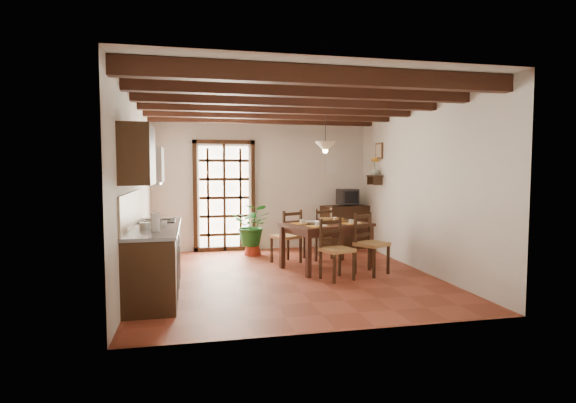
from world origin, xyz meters
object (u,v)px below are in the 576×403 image
object	(u,v)px
crt_tv	(348,197)
pendant_lamp	(325,146)
dining_table	(327,229)
chair_far_left	(287,246)
chair_near_left	(336,261)
chair_far_right	(318,243)
sideboard	(347,227)
chair_near_right	(371,255)
kitchen_counter	(155,259)
potted_plant	(252,226)

from	to	relation	value
crt_tv	pendant_lamp	xyz separation A→B (m)	(-1.02, -1.70, 0.98)
dining_table	chair_far_left	xyz separation A→B (m)	(-0.58, 0.56, -0.37)
chair_near_left	pendant_lamp	distance (m)	2.00
chair_near_left	chair_far_right	size ratio (longest dim) A/B	0.96
sideboard	crt_tv	size ratio (longest dim) A/B	2.51
dining_table	chair_near_right	size ratio (longest dim) A/B	1.67
pendant_lamp	dining_table	bearing A→B (deg)	-90.00
chair_far_right	crt_tv	size ratio (longest dim) A/B	2.26
chair_near_left	chair_near_right	distance (m)	0.70
kitchen_counter	pendant_lamp	bearing A→B (deg)	22.22
dining_table	potted_plant	size ratio (longest dim) A/B	0.76
chair_near_left	pendant_lamp	bearing A→B (deg)	65.52
chair_near_right	sideboard	size ratio (longest dim) A/B	0.92
dining_table	crt_tv	size ratio (longest dim) A/B	3.83
chair_near_left	chair_far_right	xyz separation A→B (m)	(0.17, 1.60, 0.01)
crt_tv	sideboard	bearing A→B (deg)	81.67
chair_near_left	crt_tv	size ratio (longest dim) A/B	2.17
dining_table	sideboard	size ratio (longest dim) A/B	1.53
dining_table	potted_plant	xyz separation A→B (m)	(-1.07, 1.45, -0.10)
potted_plant	chair_near_right	bearing A→B (deg)	-50.60
kitchen_counter	chair_far_right	size ratio (longest dim) A/B	2.33
chair_near_left	pendant_lamp	size ratio (longest dim) A/B	1.10
chair_far_left	potted_plant	world-z (taller)	potted_plant
pendant_lamp	chair_near_left	bearing A→B (deg)	-95.40
kitchen_counter	chair_near_left	world-z (taller)	kitchen_counter
chair_near_left	chair_far_left	distance (m)	1.44
kitchen_counter	chair_far_right	world-z (taller)	kitchen_counter
potted_plant	pendant_lamp	world-z (taller)	pendant_lamp
crt_tv	potted_plant	size ratio (longest dim) A/B	0.20
dining_table	chair_near_right	world-z (taller)	chair_near_right
chair_far_right	chair_near_left	bearing A→B (deg)	60.47
chair_far_right	crt_tv	world-z (taller)	crt_tv
chair_near_left	potted_plant	distance (m)	2.47
crt_tv	pendant_lamp	size ratio (longest dim) A/B	0.51
chair_near_right	chair_far_right	xyz separation A→B (m)	(-0.49, 1.36, -0.00)
chair_near_right	pendant_lamp	size ratio (longest dim) A/B	1.16
chair_near_left	chair_far_right	world-z (taller)	chair_far_right
sideboard	pendant_lamp	world-z (taller)	pendant_lamp
chair_near_left	potted_plant	xyz separation A→B (m)	(-0.99, 2.24, 0.28)
pendant_lamp	chair_far_right	bearing A→B (deg)	82.97
dining_table	chair_far_left	world-z (taller)	chair_far_left
chair_near_left	chair_far_left	xyz separation A→B (m)	(-0.49, 1.36, 0.01)
kitchen_counter	chair_far_left	xyz separation A→B (m)	(2.15, 1.57, -0.17)
kitchen_counter	potted_plant	bearing A→B (deg)	56.06
kitchen_counter	dining_table	size ratio (longest dim) A/B	1.38
crt_tv	chair_near_left	bearing A→B (deg)	-121.32
potted_plant	sideboard	bearing A→B (deg)	9.89
chair_near_right	chair_far_left	distance (m)	1.60
sideboard	potted_plant	world-z (taller)	potted_plant
chair_far_left	chair_far_right	world-z (taller)	chair_far_right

